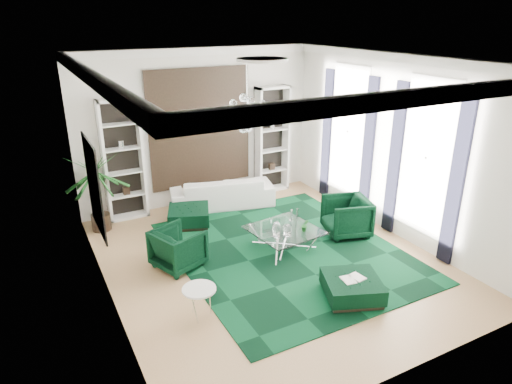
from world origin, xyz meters
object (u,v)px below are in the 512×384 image
ottoman_front (352,288)px  side_table (200,303)px  palm (96,182)px  armchair_right (346,216)px  coffee_table (284,239)px  ottoman_side (189,216)px  sofa (222,191)px  armchair_left (178,248)px

ottoman_front → side_table: (-2.47, 0.70, 0.08)m
ottoman_front → palm: size_ratio=0.41×
armchair_right → palm: (-4.68, 2.72, 0.70)m
coffee_table → side_table: bearing=-150.6°
ottoman_side → side_table: (-1.03, -3.32, 0.06)m
coffee_table → palm: bearing=139.7°
sofa → side_table: (-2.15, -4.01, -0.11)m
sofa → side_table: sofa is taller
sofa → palm: palm is taller
coffee_table → ottoman_side: coffee_table is taller
armchair_left → side_table: armchair_left is taller
ottoman_front → side_table: side_table is taller
coffee_table → side_table: (-2.35, -1.33, 0.04)m
side_table → palm: size_ratio=0.24×
sofa → ottoman_front: bearing=107.5°
armchair_right → sofa: bearing=-130.9°
palm → armchair_right: bearing=-30.2°
side_table → armchair_right: bearing=18.1°
ottoman_side → ottoman_front: bearing=-70.4°
sofa → coffee_table: 2.70m
armchair_right → coffee_table: (-1.53, 0.06, -0.20)m
ottoman_front → sofa: bearing=93.8°
sofa → side_table: size_ratio=4.72×
armchair_left → side_table: (-0.22, -1.66, -0.13)m
armchair_left → palm: size_ratio=0.38×
ottoman_side → palm: bearing=159.9°
coffee_table → side_table: size_ratio=2.36×
armchair_left → armchair_right: armchair_right is taller
sofa → ottoman_front: sofa is taller
armchair_right → coffee_table: size_ratio=0.73×
sofa → armchair_right: (1.73, -2.74, 0.05)m
sofa → palm: 3.04m
coffee_table → ottoman_side: (-1.32, 2.00, -0.02)m
sofa → coffee_table: sofa is taller
side_table → palm: bearing=101.2°
sofa → side_table: bearing=75.5°
coffee_table → sofa: bearing=94.2°
ottoman_front → side_table: bearing=164.1°
armchair_left → side_table: 1.68m
ottoman_side → palm: size_ratio=0.40×
armchair_right → ottoman_side: bearing=-108.9°
armchair_left → ottoman_front: bearing=-157.4°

